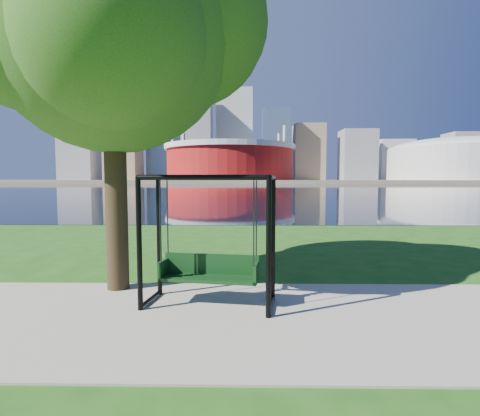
{
  "coord_description": "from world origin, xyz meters",
  "views": [
    {
      "loc": [
        0.06,
        -6.43,
        2.27
      ],
      "look_at": [
        -0.04,
        0.0,
        1.78
      ],
      "focal_mm": 28.0,
      "sensor_mm": 36.0,
      "label": 1
    }
  ],
  "objects": [
    {
      "name": "ground",
      "position": [
        0.0,
        0.0,
        0.0
      ],
      "size": [
        900.0,
        900.0,
        0.0
      ],
      "primitive_type": "plane",
      "color": "#1E5114",
      "rests_on": "ground"
    },
    {
      "name": "path",
      "position": [
        0.0,
        -0.5,
        0.01
      ],
      "size": [
        120.0,
        4.0,
        0.03
      ],
      "primitive_type": "cube",
      "color": "#9E937F",
      "rests_on": "ground"
    },
    {
      "name": "river",
      "position": [
        0.0,
        102.0,
        0.01
      ],
      "size": [
        900.0,
        180.0,
        0.02
      ],
      "primitive_type": "cube",
      "color": "black",
      "rests_on": "ground"
    },
    {
      "name": "far_bank",
      "position": [
        0.0,
        306.0,
        1.0
      ],
      "size": [
        900.0,
        228.0,
        2.0
      ],
      "primitive_type": "cube",
      "color": "#937F60",
      "rests_on": "ground"
    },
    {
      "name": "stadium",
      "position": [
        -10.0,
        235.0,
        14.23
      ],
      "size": [
        83.0,
        83.0,
        32.0
      ],
      "color": "maroon",
      "rests_on": "far_bank"
    },
    {
      "name": "arena",
      "position": [
        135.0,
        235.0,
        15.87
      ],
      "size": [
        84.0,
        84.0,
        26.56
      ],
      "color": "beige",
      "rests_on": "far_bank"
    },
    {
      "name": "skyline",
      "position": [
        -4.27,
        319.39,
        35.89
      ],
      "size": [
        392.0,
        66.0,
        96.5
      ],
      "color": "gray",
      "rests_on": "far_bank"
    },
    {
      "name": "swing",
      "position": [
        -0.6,
        0.16,
        1.14
      ],
      "size": [
        2.42,
        1.32,
        2.36
      ],
      "rotation": [
        0.0,
        0.0,
        -0.15
      ],
      "color": "black",
      "rests_on": "ground"
    },
    {
      "name": "park_tree",
      "position": [
        -2.63,
        1.18,
        5.36
      ],
      "size": [
        6.21,
        5.61,
        7.72
      ],
      "color": "black",
      "rests_on": "ground"
    }
  ]
}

